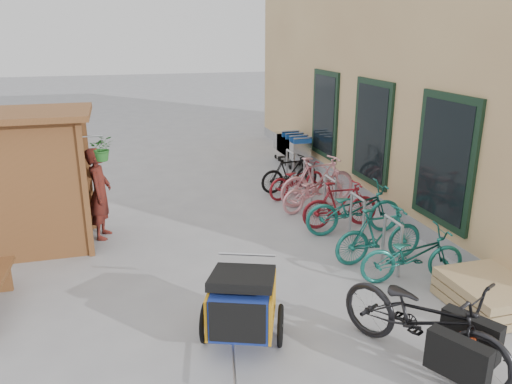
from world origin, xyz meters
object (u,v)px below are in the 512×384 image
object	(u,v)px
bike_0	(412,255)
bike_5	(318,181)
shopping_carts	(291,145)
bike_2	(354,209)
bike_1	(379,235)
pallet_stack	(489,294)
bike_3	(340,204)
child_trailer	(242,302)
kiosk	(23,162)
bike_4	(314,191)
cargo_bike	(425,320)
bike_6	(297,179)
bike_7	(290,173)
person_kiosk	(100,193)

from	to	relation	value
bike_0	bike_5	xyz separation A→B (m)	(-0.02, 3.67, 0.12)
shopping_carts	bike_2	bearing A→B (deg)	-96.56
bike_0	bike_1	distance (m)	0.75
pallet_stack	bike_3	world-z (taller)	bike_3
bike_1	bike_5	size ratio (longest dim) A/B	0.87
pallet_stack	shopping_carts	xyz separation A→B (m)	(-0.00, 8.08, 0.35)
pallet_stack	child_trailer	world-z (taller)	child_trailer
kiosk	bike_4	xyz separation A→B (m)	(5.46, 0.50, -1.13)
cargo_bike	bike_6	size ratio (longest dim) A/B	1.41
shopping_carts	bike_1	distance (m)	6.39
bike_4	shopping_carts	bearing A→B (deg)	-29.29
pallet_stack	bike_5	xyz separation A→B (m)	(-0.60, 4.67, 0.34)
child_trailer	bike_6	size ratio (longest dim) A/B	1.08
shopping_carts	bike_5	xyz separation A→B (m)	(-0.60, -3.41, -0.02)
child_trailer	cargo_bike	xyz separation A→B (m)	(1.88, -0.95, -0.00)
bike_1	bike_6	size ratio (longest dim) A/B	1.01
child_trailer	bike_7	distance (m)	6.13
kiosk	child_trailer	distance (m)	4.77
cargo_bike	bike_5	distance (m)	5.53
child_trailer	person_kiosk	world-z (taller)	person_kiosk
bike_2	bike_7	world-z (taller)	bike_2
bike_5	bike_7	world-z (taller)	bike_5
bike_2	bike_0	bearing A→B (deg)	-174.98
cargo_bike	bike_2	distance (m)	3.85
person_kiosk	bike_1	distance (m)	4.97
bike_6	bike_7	size ratio (longest dim) A/B	1.06
shopping_carts	person_kiosk	xyz separation A→B (m)	(-5.12, -4.03, 0.28)
child_trailer	bike_2	size ratio (longest dim) A/B	0.91
child_trailer	bike_1	xyz separation A→B (m)	(2.70, 1.56, -0.07)
kiosk	bike_6	size ratio (longest dim) A/B	1.59
bike_0	bike_1	world-z (taller)	bike_1
kiosk	bike_3	bearing A→B (deg)	-5.67
person_kiosk	bike_4	size ratio (longest dim) A/B	1.04
person_kiosk	bike_7	bearing A→B (deg)	-56.53
shopping_carts	bike_6	world-z (taller)	shopping_carts
bike_0	bike_7	size ratio (longest dim) A/B	1.10
kiosk	bike_6	xyz separation A→B (m)	(5.43, 1.43, -1.14)
person_kiosk	bike_6	world-z (taller)	person_kiosk
pallet_stack	bike_1	bearing A→B (deg)	113.09
kiosk	bike_6	distance (m)	5.73
person_kiosk	child_trailer	bearing A→B (deg)	-144.78
kiosk	bike_4	world-z (taller)	kiosk
cargo_bike	shopping_carts	bearing A→B (deg)	53.12
kiosk	bike_1	size ratio (longest dim) A/B	1.58
bike_0	bike_3	size ratio (longest dim) A/B	1.06
bike_6	kiosk	bearing A→B (deg)	85.87
bike_4	pallet_stack	bearing A→B (deg)	173.65
bike_3	bike_4	world-z (taller)	bike_3
pallet_stack	bike_1	world-z (taller)	bike_1
pallet_stack	bike_3	distance (m)	3.40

